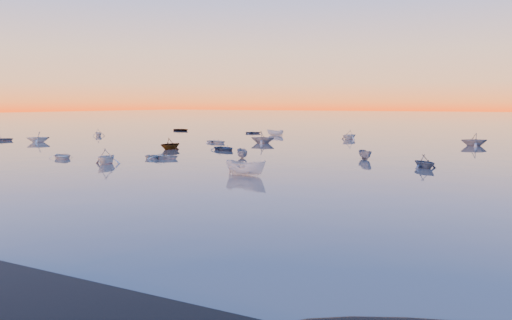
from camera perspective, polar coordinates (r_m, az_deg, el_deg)
The scene contains 5 objects.
ground at distance 117.80m, azimuth 18.38°, elevation 2.96°, with size 600.00×600.00×0.00m, color #615750.
mud_lobes at distance 25.33m, azimuth -23.69°, elevation -9.27°, with size 140.00×6.00×0.07m, color black, non-canonical shape.
moored_fleet at distance 71.97m, azimuth 12.16°, elevation 1.07°, with size 124.00×58.00×1.20m, color silver, non-canonical shape.
boat_near_left at distance 64.49m, azimuth -21.25°, elevation 0.16°, with size 3.88×1.62×0.97m, color silver.
boat_near_center at distance 46.25m, azimuth -1.18°, elevation -1.76°, with size 4.24×1.79×1.47m, color silver.
Camera 1 is at (19.28, -16.02, 6.67)m, focal length 35.00 mm.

